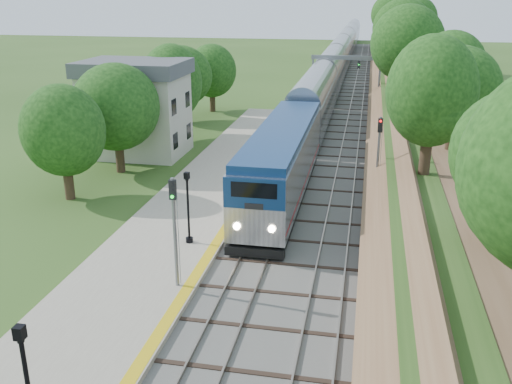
% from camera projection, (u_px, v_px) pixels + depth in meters
% --- Properties ---
extents(trackbed, '(9.50, 170.00, 0.28)m').
position_uv_depth(trackbed, '(342.00, 99.00, 74.61)').
color(trackbed, '#4C4944').
rests_on(trackbed, ground).
extents(platform, '(6.40, 68.00, 0.38)m').
position_uv_depth(platform, '(187.00, 218.00, 35.15)').
color(platform, gray).
rests_on(platform, ground).
extents(yellow_stripe, '(0.55, 68.00, 0.01)m').
position_uv_depth(yellow_stripe, '(232.00, 218.00, 34.57)').
color(yellow_stripe, gold).
rests_on(yellow_stripe, platform).
extents(embankment, '(10.64, 170.00, 11.70)m').
position_uv_depth(embankment, '(409.00, 87.00, 72.46)').
color(embankment, brown).
rests_on(embankment, ground).
extents(station_building, '(8.60, 6.60, 8.00)m').
position_uv_depth(station_building, '(136.00, 107.00, 48.42)').
color(station_building, beige).
rests_on(station_building, ground).
extents(signal_gantry, '(8.40, 0.38, 6.20)m').
position_uv_depth(signal_gantry, '(346.00, 67.00, 68.31)').
color(signal_gantry, slate).
rests_on(signal_gantry, ground).
extents(trees_behind_platform, '(7.82, 53.32, 7.21)m').
position_uv_depth(trees_behind_platform, '(122.00, 128.00, 39.12)').
color(trees_behind_platform, '#332316').
rests_on(trees_behind_platform, ground).
extents(train, '(3.24, 151.98, 4.77)m').
position_uv_depth(train, '(339.00, 59.00, 98.27)').
color(train, black).
rests_on(train, trackbed).
extents(lamppost_far, '(0.40, 0.40, 4.01)m').
position_uv_depth(lamppost_far, '(188.00, 212.00, 30.68)').
color(lamppost_far, black).
rests_on(lamppost_far, platform).
extents(signal_platform, '(0.31, 0.25, 5.28)m').
position_uv_depth(signal_platform, '(174.00, 221.00, 25.62)').
color(signal_platform, slate).
rests_on(signal_platform, platform).
extents(signal_farside, '(0.31, 0.25, 5.67)m').
position_uv_depth(signal_farside, '(378.00, 150.00, 37.23)').
color(signal_farside, slate).
rests_on(signal_farside, ground).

